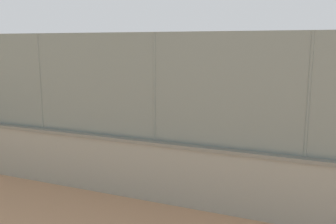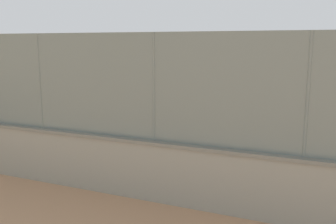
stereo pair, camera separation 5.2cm
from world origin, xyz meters
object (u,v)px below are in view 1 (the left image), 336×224
(player_at_service_line, at_px, (144,128))
(sports_ball, at_px, (298,127))
(player_foreground_swinging, at_px, (286,102))
(spare_ball_by_wall, at_px, (306,201))

(player_at_service_line, relative_size, sports_ball, 7.50)
(player_foreground_swinging, xyz_separation_m, sports_ball, (-0.59, 1.05, -0.87))
(player_at_service_line, height_order, sports_ball, player_at_service_line)
(sports_ball, xyz_separation_m, spare_ball_by_wall, (-0.44, 7.55, -0.05))
(spare_ball_by_wall, bearing_deg, sports_ball, -86.69)
(player_foreground_swinging, bearing_deg, sports_ball, 119.23)
(player_at_service_line, height_order, spare_ball_by_wall, player_at_service_line)
(sports_ball, bearing_deg, player_foreground_swinging, -60.77)
(player_at_service_line, bearing_deg, sports_ball, -128.12)
(player_foreground_swinging, bearing_deg, spare_ball_by_wall, 96.79)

